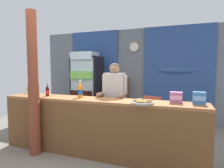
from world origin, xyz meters
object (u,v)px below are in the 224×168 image
at_px(pastry_tray, 142,102).
at_px(shopkeeper, 114,94).
at_px(banana_bunch, 31,90).
at_px(bottle_shelf_rack, 120,98).
at_px(plastic_lawn_chair, 155,112).
at_px(snack_box_biscuit, 199,98).
at_px(soda_bottle_orange_soda, 80,90).
at_px(soda_bottle_cola, 47,91).
at_px(drink_fridge, 87,83).
at_px(stall_counter, 94,122).
at_px(timber_post, 33,87).
at_px(snack_box_wafer, 176,97).

bearing_deg(pastry_tray, shopkeeper, 136.63).
relative_size(pastry_tray, banana_bunch, 1.25).
height_order(bottle_shelf_rack, shopkeeper, shopkeeper).
bearing_deg(banana_bunch, plastic_lawn_chair, 27.32).
relative_size(bottle_shelf_rack, snack_box_biscuit, 6.73).
bearing_deg(soda_bottle_orange_soda, soda_bottle_cola, -174.78).
bearing_deg(drink_fridge, snack_box_biscuit, -33.21).
bearing_deg(banana_bunch, drink_fridge, 77.55).
bearing_deg(banana_bunch, stall_counter, -10.38).
distance_m(bottle_shelf_rack, plastic_lawn_chair, 1.37).
relative_size(timber_post, pastry_tray, 7.08).
distance_m(plastic_lawn_chair, soda_bottle_orange_soda, 1.83).
distance_m(stall_counter, soda_bottle_cola, 1.10).
bearing_deg(pastry_tray, timber_post, -172.99).
relative_size(stall_counter, snack_box_biscuit, 19.56).
bearing_deg(snack_box_biscuit, plastic_lawn_chair, 121.18).
height_order(timber_post, plastic_lawn_chair, timber_post).
xyz_separation_m(plastic_lawn_chair, snack_box_biscuit, (0.79, -1.31, 0.55)).
distance_m(timber_post, soda_bottle_orange_soda, 0.77).
bearing_deg(snack_box_biscuit, banana_bunch, 178.10).
xyz_separation_m(soda_bottle_orange_soda, soda_bottle_cola, (-0.65, -0.06, -0.03)).
bearing_deg(timber_post, plastic_lawn_chair, 44.79).
bearing_deg(shopkeeper, timber_post, -143.55).
bearing_deg(snack_box_biscuit, drink_fridge, 146.79).
relative_size(snack_box_wafer, banana_bunch, 0.66).
relative_size(plastic_lawn_chair, snack_box_biscuit, 4.86).
bearing_deg(drink_fridge, snack_box_wafer, -36.16).
distance_m(timber_post, drink_fridge, 2.25).
relative_size(drink_fridge, shopkeeper, 1.22).
height_order(stall_counter, timber_post, timber_post).
relative_size(soda_bottle_cola, pastry_tray, 0.68).
distance_m(drink_fridge, bottle_shelf_rack, 1.02).
bearing_deg(pastry_tray, snack_box_biscuit, 15.87).
height_order(plastic_lawn_chair, soda_bottle_cola, soda_bottle_cola).
bearing_deg(pastry_tray, banana_bunch, 172.22).
bearing_deg(soda_bottle_cola, drink_fridge, 95.78).
bearing_deg(plastic_lawn_chair, soda_bottle_orange_soda, -129.87).
bearing_deg(shopkeeper, pastry_tray, -43.37).
distance_m(drink_fridge, snack_box_biscuit, 3.28).
relative_size(soda_bottle_orange_soda, pastry_tray, 0.92).
height_order(timber_post, soda_bottle_orange_soda, timber_post).
relative_size(stall_counter, timber_post, 1.44).
distance_m(drink_fridge, shopkeeper, 1.93).
bearing_deg(plastic_lawn_chair, soda_bottle_cola, -141.78).
xyz_separation_m(drink_fridge, plastic_lawn_chair, (1.96, -0.49, -0.55)).
bearing_deg(pastry_tray, snack_box_wafer, 27.16).
height_order(snack_box_biscuit, snack_box_wafer, snack_box_biscuit).
relative_size(bottle_shelf_rack, plastic_lawn_chair, 1.38).
height_order(bottle_shelf_rack, snack_box_biscuit, bottle_shelf_rack).
xyz_separation_m(plastic_lawn_chair, banana_bunch, (-2.33, -1.20, 0.52)).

